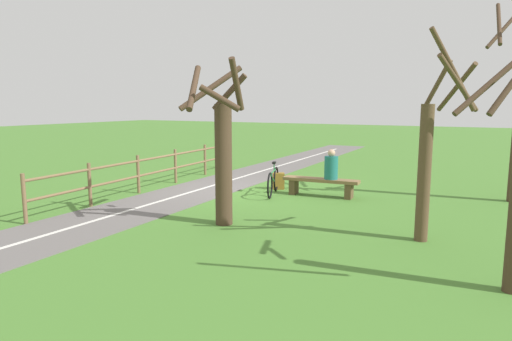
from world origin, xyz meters
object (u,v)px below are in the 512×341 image
object	(u,v)px
bench	(321,184)
backpack	(278,181)
tree_near_bench	(222,148)
tree_mid_field	(430,155)
person_seated	(331,166)
bicycle	(273,181)

from	to	relation	value
bench	backpack	distance (m)	1.42
tree_near_bench	bench	bearing A→B (deg)	-102.80
tree_near_bench	tree_mid_field	xyz separation A→B (m)	(-3.68, -0.68, -0.02)
person_seated	backpack	size ratio (longest dim) A/B	1.68
bench	tree_near_bench	world-z (taller)	tree_near_bench
bicycle	tree_mid_field	distance (m)	4.82
person_seated	backpack	distance (m)	1.75
bench	tree_near_bench	distance (m)	3.70
person_seated	tree_mid_field	xyz separation A→B (m)	(-2.64, 2.76, 0.70)
tree_near_bench	bicycle	bearing A→B (deg)	-82.84
bench	bicycle	bearing A→B (deg)	15.06
person_seated	tree_mid_field	distance (m)	3.88
tree_mid_field	bench	bearing A→B (deg)	-43.36
bench	bicycle	size ratio (longest dim) A/B	1.21
person_seated	tree_near_bench	xyz separation A→B (m)	(1.04, 3.44, 0.72)
bench	backpack	size ratio (longest dim) A/B	4.36
bicycle	bench	bearing A→B (deg)	91.61
bench	tree_near_bench	size ratio (longest dim) A/B	0.62
backpack	tree_mid_field	bearing A→B (deg)	143.96
tree_mid_field	tree_near_bench	bearing A→B (deg)	10.50
person_seated	tree_near_bench	distance (m)	3.66
bench	tree_mid_field	world-z (taller)	tree_mid_field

